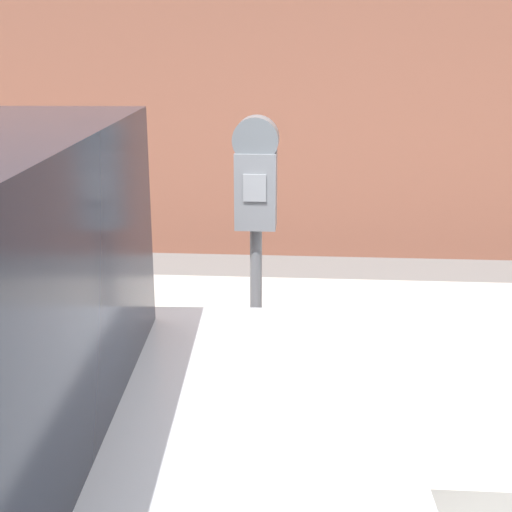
{
  "coord_description": "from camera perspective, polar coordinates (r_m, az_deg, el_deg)",
  "views": [
    {
      "loc": [
        0.26,
        -1.9,
        2.01
      ],
      "look_at": [
        0.04,
        1.1,
        1.09
      ],
      "focal_mm": 50.0,
      "sensor_mm": 36.0,
      "label": 1
    }
  ],
  "objects": [
    {
      "name": "sidewalk",
      "position": [
        4.55,
        0.47,
        -8.22
      ],
      "size": [
        24.0,
        2.8,
        0.14
      ],
      "color": "#BCB7AD",
      "rests_on": "ground_plane"
    },
    {
      "name": "parking_meter",
      "position": [
        3.09,
        -0.0,
        3.91
      ],
      "size": [
        0.19,
        0.15,
        1.56
      ],
      "color": "slate",
      "rests_on": "sidewalk"
    }
  ]
}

